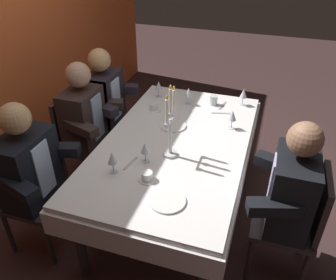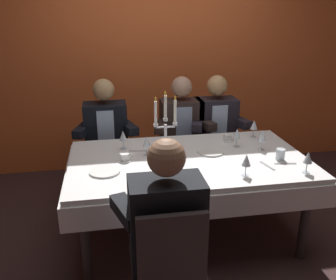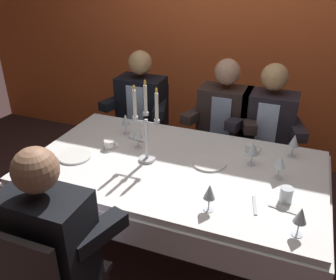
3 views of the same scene
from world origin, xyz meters
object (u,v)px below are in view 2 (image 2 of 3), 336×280
seated_diner_0 (106,129)px  seated_diner_1 (167,223)px  dinner_plate_1 (105,171)px  water_tumbler_0 (280,154)px  coffee_cup_0 (125,157)px  seated_diner_3 (215,123)px  wine_glass_0 (254,125)px  coffee_cup_1 (227,138)px  wine_glass_3 (246,161)px  wine_glass_4 (147,142)px  seated_diner_2 (181,125)px  dinner_plate_0 (210,152)px  wine_glass_2 (237,134)px  dining_table (188,171)px  candelabra (165,134)px  wine_glass_5 (308,158)px  wine_glass_1 (123,136)px  wine_glass_6 (262,137)px

seated_diner_0 → seated_diner_1: 1.80m
dinner_plate_1 → water_tumbler_0: bearing=0.1°
coffee_cup_0 → seated_diner_3: size_ratio=0.11×
seated_diner_1 → wine_glass_0: bearing=50.9°
coffee_cup_1 → dinner_plate_1: bearing=-156.1°
water_tumbler_0 → coffee_cup_0: water_tumbler_0 is taller
seated_diner_3 → coffee_cup_1: bearing=-95.4°
wine_glass_3 → coffee_cup_1: 0.73m
wine_glass_4 → seated_diner_2: bearing=59.6°
water_tumbler_0 → seated_diner_0: size_ratio=0.07×
dinner_plate_0 → wine_glass_2: size_ratio=1.36×
dinner_plate_1 → coffee_cup_1: size_ratio=1.74×
dinner_plate_0 → seated_diner_1: (-0.54, -0.97, -0.01)m
wine_glass_2 → seated_diner_0: size_ratio=0.13×
wine_glass_3 → seated_diner_0: size_ratio=0.13×
wine_glass_3 → wine_glass_4: 0.83m
dining_table → coffee_cup_0: bearing=175.4°
seated_diner_1 → dining_table: bearing=69.6°
candelabra → wine_glass_5: candelabra is taller
wine_glass_5 → seated_diner_1: 1.22m
wine_glass_1 → seated_diner_0: bearing=103.6°
wine_glass_0 → wine_glass_6: same height
wine_glass_1 → wine_glass_5: bearing=-28.4°
wine_glass_6 → dinner_plate_0: bearing=178.4°
wine_glass_2 → wine_glass_4: 0.80m
water_tumbler_0 → coffee_cup_0: (-1.22, 0.19, -0.02)m
seated_diner_2 → dining_table: bearing=-97.8°
dining_table → wine_glass_4: (-0.33, 0.12, 0.23)m
wine_glass_0 → seated_diner_0: seated_diner_0 is taller
seated_diner_1 → wine_glass_3: bearing=37.2°
wine_glass_3 → seated_diner_3: bearing=83.0°
seated_diner_0 → seated_diner_3: bearing=0.0°
dining_table → seated_diner_1: bearing=-110.4°
wine_glass_1 → wine_glass_3: 1.08m
wine_glass_2 → coffee_cup_1: bearing=100.5°
coffee_cup_1 → wine_glass_2: bearing=-79.5°
seated_diner_0 → seated_diner_2: size_ratio=1.00×
wine_glass_3 → wine_glass_5: 0.46m
wine_glass_1 → seated_diner_2: seated_diner_2 is taller
dining_table → seated_diner_3: size_ratio=1.56×
wine_glass_4 → seated_diner_2: seated_diner_2 is taller
dinner_plate_1 → coffee_cup_1: (1.11, 0.49, 0.02)m
coffee_cup_0 → dining_table: bearing=-4.6°
coffee_cup_0 → seated_diner_0: (-0.14, 0.85, -0.03)m
coffee_cup_0 → seated_diner_0: size_ratio=0.11×
candelabra → wine_glass_1: (-0.31, 0.31, -0.11)m
wine_glass_4 → wine_glass_6: 0.98m
coffee_cup_1 → seated_diner_2: bearing=120.1°
wine_glass_6 → coffee_cup_0: 1.17m
wine_glass_4 → seated_diner_1: 1.02m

